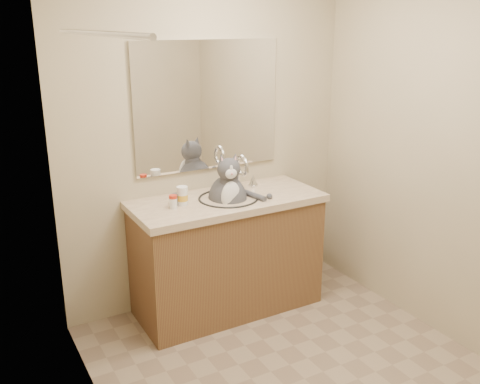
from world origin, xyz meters
name	(u,v)px	position (x,y,z in m)	size (l,w,h in m)	color
room	(313,185)	(0.00, 0.00, 1.20)	(2.22, 2.52, 2.42)	gray
vanity	(227,252)	(0.00, 0.96, 0.44)	(1.34, 0.59, 1.12)	brown
mirror	(208,106)	(0.00, 1.24, 1.45)	(1.10, 0.02, 0.90)	white
shower_curtain	(113,248)	(-1.05, 0.10, 1.03)	(0.02, 1.30, 1.93)	beige
cat	(228,197)	(0.00, 0.95, 0.86)	(0.37, 0.38, 0.53)	#424247
pill_bottle_redcap	(173,202)	(-0.41, 0.94, 0.90)	(0.05, 0.05, 0.09)	white
pill_bottle_orange	(182,196)	(-0.33, 0.98, 0.91)	(0.10, 0.10, 0.13)	white
grey_canister	(176,199)	(-0.37, 1.00, 0.89)	(0.06, 0.06, 0.08)	slate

